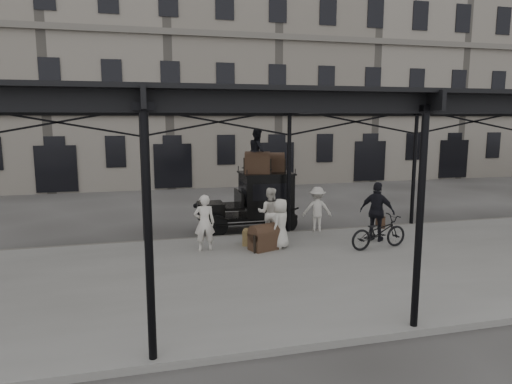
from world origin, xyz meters
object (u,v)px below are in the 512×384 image
taxi (258,198)px  steamer_trunk_platform (265,239)px  bicycle (379,232)px  steamer_trunk_roof_near (257,164)px  porter_official (377,212)px  porter_left (204,223)px

taxi → steamer_trunk_platform: size_ratio=3.97×
bicycle → steamer_trunk_platform: (-3.47, 0.77, -0.18)m
steamer_trunk_roof_near → porter_official: bearing=-24.4°
porter_official → steamer_trunk_roof_near: steamer_trunk_roof_near is taller
taxi → porter_official: taxi is taller
porter_left → porter_official: 5.68m
steamer_trunk_roof_near → steamer_trunk_platform: (-0.50, -2.84, -2.03)m
steamer_trunk_roof_near → steamer_trunk_platform: 3.53m
porter_left → porter_official: (5.68, -0.27, 0.11)m
porter_left → steamer_trunk_roof_near: steamer_trunk_roof_near is taller
porter_left → bicycle: porter_left is taller
porter_left → steamer_trunk_platform: size_ratio=1.90×
steamer_trunk_roof_near → bicycle: bearing=-35.4°
porter_official → taxi: bearing=4.3°
porter_left → steamer_trunk_platform: (1.82, -0.34, -0.54)m
taxi → steamer_trunk_platform: taxi is taller
steamer_trunk_platform → porter_left: bearing=148.8°
porter_left → bicycle: 5.41m
taxi → steamer_trunk_roof_near: bearing=-108.1°
steamer_trunk_roof_near → steamer_trunk_platform: bearing=-84.8°
porter_official → bicycle: porter_official is taller
taxi → porter_official: size_ratio=1.86×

